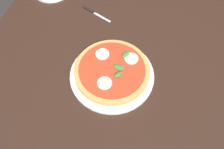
# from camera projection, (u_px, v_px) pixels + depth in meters

# --- Properties ---
(ground_plane) EXTENTS (6.00, 6.00, 0.00)m
(ground_plane) POSITION_uv_depth(u_px,v_px,m) (120.00, 120.00, 1.59)
(ground_plane) COLOR #2D2B28
(dining_table) EXTENTS (1.51, 1.18, 0.76)m
(dining_table) POSITION_uv_depth(u_px,v_px,m) (125.00, 65.00, 1.01)
(dining_table) COLOR black
(dining_table) RESTS_ON ground_plane
(serving_tray) EXTENTS (0.32, 0.32, 0.01)m
(serving_tray) POSITION_uv_depth(u_px,v_px,m) (112.00, 75.00, 0.88)
(serving_tray) COLOR silver
(serving_tray) RESTS_ON dining_table
(pizza) EXTENTS (0.28, 0.28, 0.03)m
(pizza) POSITION_uv_depth(u_px,v_px,m) (112.00, 70.00, 0.87)
(pizza) COLOR tan
(pizza) RESTS_ON serving_tray
(knife) EXTENTS (0.07, 0.15, 0.01)m
(knife) POSITION_uv_depth(u_px,v_px,m) (93.00, 12.00, 1.06)
(knife) COLOR black
(knife) RESTS_ON dining_table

